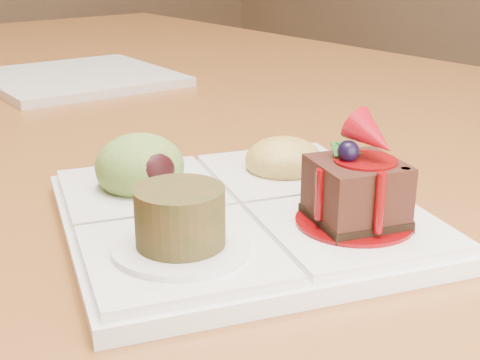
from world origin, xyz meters
TOP-DOWN VIEW (x-y plane):
  - dining_table at (0.00, 0.00)m, footprint 1.00×1.80m
  - sampler_plate at (-0.18, -0.39)m, footprint 0.30×0.30m
  - second_plate at (-0.05, 0.15)m, footprint 0.25×0.25m

SIDE VIEW (x-z plane):
  - dining_table at x=0.00m, z-range 0.31..1.06m
  - second_plate at x=-0.05m, z-range 0.75..0.76m
  - sampler_plate at x=-0.18m, z-range 0.72..0.82m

